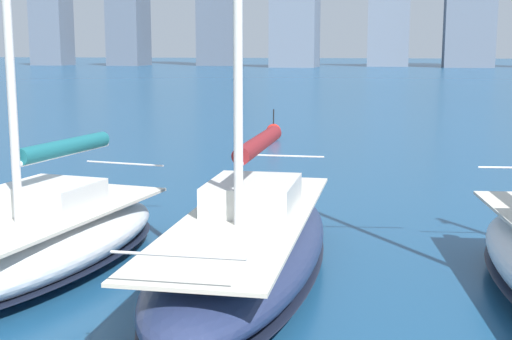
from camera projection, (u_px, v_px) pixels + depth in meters
The scene contains 3 objects.
sailboat_maroon at pixel (247, 243), 13.09m from camera, with size 2.81×9.29×12.63m.
sailboat_teal at pixel (40, 239), 13.53m from camera, with size 3.63×7.63×10.98m.
channel_buoy at pixel (274, 131), 33.74m from camera, with size 0.70×0.70×1.40m.
Camera 1 is at (-2.54, 5.23, 4.24)m, focal length 50.00 mm.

